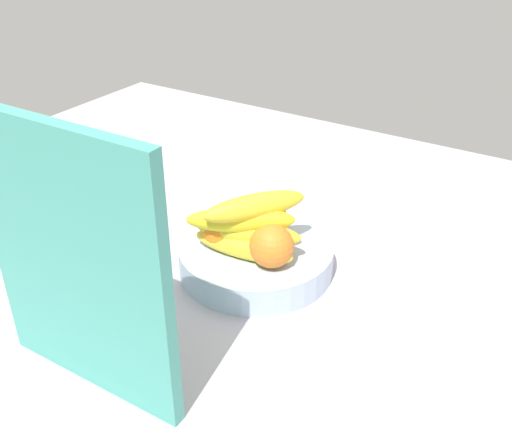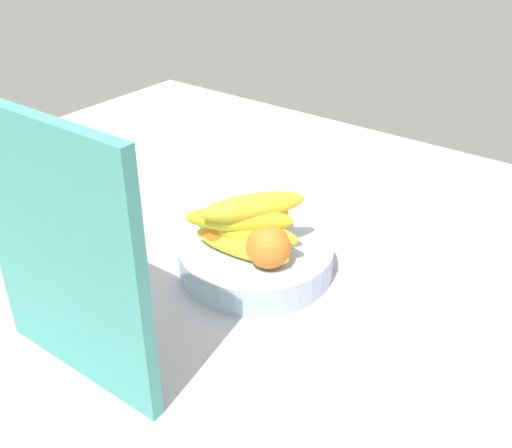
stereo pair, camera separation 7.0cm
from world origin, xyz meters
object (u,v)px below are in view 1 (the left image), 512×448
at_px(banana_bunch, 247,226).
at_px(cutting_board, 76,266).
at_px(orange_center, 272,246).
at_px(orange_front_right, 222,227).
at_px(fruit_bowl, 256,257).
at_px(orange_front_left, 266,214).

height_order(banana_bunch, cutting_board, cutting_board).
bearing_deg(banana_bunch, orange_center, 175.52).
xyz_separation_m(orange_center, cutting_board, (0.09, 0.29, 0.10)).
xyz_separation_m(orange_front_right, cutting_board, (-0.00, 0.30, 0.10)).
height_order(fruit_bowl, banana_bunch, banana_bunch).
bearing_deg(banana_bunch, cutting_board, 81.05).
distance_m(banana_bunch, cutting_board, 0.31).
height_order(fruit_bowl, orange_front_left, orange_front_left).
distance_m(orange_front_right, cutting_board, 0.31).
bearing_deg(cutting_board, orange_front_left, -95.64).
distance_m(fruit_bowl, orange_center, 0.09).
relative_size(fruit_bowl, banana_bunch, 1.43).
bearing_deg(fruit_bowl, orange_front_left, -78.42).
distance_m(orange_center, banana_bunch, 0.05).
bearing_deg(orange_front_left, orange_front_right, 64.45).
bearing_deg(orange_center, banana_bunch, -4.48).
bearing_deg(orange_front_right, fruit_bowl, -146.45).
height_order(orange_front_right, banana_bunch, banana_bunch).
xyz_separation_m(orange_front_left, banana_bunch, (-0.01, 0.08, 0.02)).
relative_size(orange_front_left, cutting_board, 0.19).
distance_m(fruit_bowl, orange_front_left, 0.08).
bearing_deg(cutting_board, orange_front_right, -89.99).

